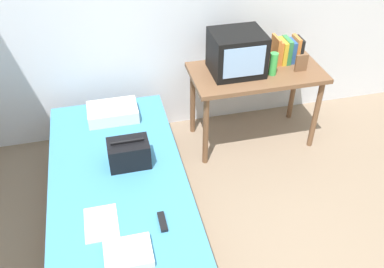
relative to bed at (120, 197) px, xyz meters
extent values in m
cube|color=brown|center=(0.00, 0.00, -0.08)|extent=(1.00, 2.00, 0.30)
cube|color=teal|center=(0.00, 0.00, 0.15)|extent=(0.97, 1.94, 0.17)
cube|color=brown|center=(1.32, 0.72, 0.49)|extent=(1.16, 0.60, 0.04)
cylinder|color=brown|center=(0.80, 0.48, 0.12)|extent=(0.05, 0.05, 0.71)
cylinder|color=brown|center=(1.84, 0.48, 0.12)|extent=(0.05, 0.05, 0.71)
cylinder|color=brown|center=(0.80, 0.96, 0.12)|extent=(0.05, 0.05, 0.71)
cylinder|color=brown|center=(1.84, 0.96, 0.12)|extent=(0.05, 0.05, 0.71)
cube|color=black|center=(1.13, 0.76, 0.69)|extent=(0.44, 0.38, 0.36)
cube|color=#8CB2E0|center=(1.13, 0.56, 0.70)|extent=(0.35, 0.01, 0.26)
cylinder|color=green|center=(1.42, 0.64, 0.61)|extent=(0.07, 0.07, 0.20)
cube|color=#CC7233|center=(1.52, 0.83, 0.64)|extent=(0.03, 0.17, 0.25)
cube|color=#CC7233|center=(1.55, 0.83, 0.62)|extent=(0.03, 0.15, 0.22)
cube|color=gold|center=(1.58, 0.83, 0.62)|extent=(0.04, 0.17, 0.21)
cube|color=#337F47|center=(1.63, 0.83, 0.63)|extent=(0.04, 0.17, 0.22)
cube|color=#2D5699|center=(1.67, 0.83, 0.62)|extent=(0.04, 0.15, 0.20)
cube|color=#CC7233|center=(1.71, 0.83, 0.63)|extent=(0.03, 0.15, 0.23)
cube|color=black|center=(1.75, 0.83, 0.62)|extent=(0.03, 0.15, 0.22)
cube|color=brown|center=(1.68, 0.63, 0.59)|extent=(0.11, 0.02, 0.15)
cube|color=silver|center=(0.04, 0.71, 0.29)|extent=(0.42, 0.28, 0.11)
cube|color=black|center=(0.11, 0.09, 0.34)|extent=(0.30, 0.20, 0.20)
cylinder|color=black|center=(0.11, 0.09, 0.45)|extent=(0.24, 0.02, 0.02)
cube|color=white|center=(-0.14, -0.44, 0.24)|extent=(0.21, 0.29, 0.01)
cube|color=black|center=(0.24, -0.52, 0.25)|extent=(0.04, 0.16, 0.02)
cube|color=white|center=(0.00, -0.73, 0.27)|extent=(0.28, 0.22, 0.06)
camera|label=1|loc=(0.01, -2.27, 2.33)|focal=39.20mm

